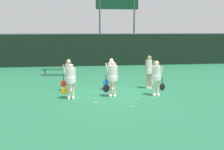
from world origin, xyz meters
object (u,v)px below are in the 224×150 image
at_px(tennis_ball_4, 79,98).
at_px(tennis_ball_0, 93,93).
at_px(player_2, 157,75).
at_px(player_4, 111,71).
at_px(tennis_ball_8, 64,87).
at_px(tennis_ball_6, 113,93).
at_px(tennis_ball_2, 96,103).
at_px(tennis_ball_5, 154,99).
at_px(player_0, 70,78).
at_px(player_3, 69,72).
at_px(tennis_ball_7, 133,107).
at_px(player_1, 112,76).
at_px(scoreboard, 117,8).
at_px(tennis_ball_1, 77,84).
at_px(player_5, 149,69).
at_px(tennis_ball_9, 41,91).
at_px(tennis_ball_3, 136,99).
at_px(bench_courtside, 58,70).

bearing_deg(tennis_ball_4, tennis_ball_0, 50.03).
height_order(player_2, player_4, player_2).
height_order(player_4, tennis_ball_8, player_4).
bearing_deg(tennis_ball_6, tennis_ball_2, -119.42).
xyz_separation_m(tennis_ball_5, tennis_ball_6, (-1.62, 1.46, 0.00)).
distance_m(player_0, tennis_ball_0, 1.57).
xyz_separation_m(player_3, tennis_ball_7, (2.61, -3.24, -0.93)).
relative_size(player_1, tennis_ball_8, 25.86).
bearing_deg(scoreboard, tennis_ball_1, -112.50).
height_order(player_0, player_5, player_5).
bearing_deg(player_0, player_4, 35.46).
xyz_separation_m(tennis_ball_1, tennis_ball_7, (2.26, -4.62, -0.00)).
height_order(scoreboard, player_4, scoreboard).
distance_m(player_2, tennis_ball_6, 2.28).
relative_size(scoreboard, player_2, 3.75).
distance_m(player_0, tennis_ball_8, 2.53).
height_order(tennis_ball_2, tennis_ball_9, tennis_ball_2).
bearing_deg(tennis_ball_8, tennis_ball_2, -65.96).
xyz_separation_m(scoreboard, player_3, (-3.89, -9.90, -3.91)).
xyz_separation_m(player_5, tennis_ball_6, (-2.02, -0.82, -1.00)).
bearing_deg(player_4, tennis_ball_7, -77.45).
height_order(player_4, tennis_ball_1, player_4).
bearing_deg(tennis_ball_1, tennis_ball_0, -69.66).
height_order(player_1, tennis_ball_1, player_1).
height_order(player_1, tennis_ball_5, player_1).
distance_m(tennis_ball_1, tennis_ball_3, 4.39).
distance_m(player_2, tennis_ball_0, 3.16).
bearing_deg(tennis_ball_8, tennis_ball_9, -147.27).
height_order(player_4, tennis_ball_5, player_4).
height_order(bench_courtside, tennis_ball_9, bench_courtside).
bearing_deg(tennis_ball_4, tennis_ball_1, 92.87).
bearing_deg(player_5, bench_courtside, 140.91).
bearing_deg(player_0, bench_courtside, 98.89).
bearing_deg(player_5, tennis_ball_5, -96.37).
bearing_deg(player_0, player_3, 94.32).
bearing_deg(bench_courtside, tennis_ball_3, -55.79).
relative_size(bench_courtside, tennis_ball_1, 33.68).
distance_m(tennis_ball_0, tennis_ball_3, 2.27).
height_order(tennis_ball_6, tennis_ball_8, tennis_ball_6).
distance_m(player_2, tennis_ball_1, 4.80).
bearing_deg(tennis_ball_0, player_5, 15.51).
distance_m(player_1, player_3, 2.48).
bearing_deg(tennis_ball_5, player_5, 80.10).
relative_size(tennis_ball_1, tennis_ball_5, 0.98).
distance_m(tennis_ball_5, tennis_ball_7, 1.52).
relative_size(tennis_ball_0, tennis_ball_7, 0.99).
bearing_deg(tennis_ball_1, tennis_ball_2, -77.97).
relative_size(tennis_ball_5, tennis_ball_9, 1.03).
relative_size(bench_courtside, tennis_ball_5, 33.04).
relative_size(tennis_ball_2, tennis_ball_4, 1.09).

